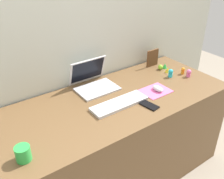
% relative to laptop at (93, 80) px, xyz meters
% --- Properties ---
extents(ground_plane, '(6.00, 6.00, 0.00)m').
position_rel_laptop_xyz_m(ground_plane, '(-0.00, -0.25, -0.79)').
color(ground_plane, gray).
extents(back_wall, '(2.98, 0.05, 1.56)m').
position_rel_laptop_xyz_m(back_wall, '(-0.00, 0.15, -0.01)').
color(back_wall, beige).
rests_on(back_wall, ground_plane).
extents(desk, '(1.78, 0.72, 0.74)m').
position_rel_laptop_xyz_m(desk, '(-0.00, -0.25, -0.42)').
color(desk, brown).
rests_on(desk, ground_plane).
extents(laptop, '(0.30, 0.27, 0.21)m').
position_rel_laptop_xyz_m(laptop, '(0.00, 0.00, 0.00)').
color(laptop, silver).
rests_on(laptop, desk).
extents(keyboard, '(0.41, 0.13, 0.02)m').
position_rel_laptop_xyz_m(keyboard, '(0.01, -0.32, -0.04)').
color(keyboard, silver).
rests_on(keyboard, desk).
extents(mousepad, '(0.21, 0.17, 0.00)m').
position_rel_laptop_xyz_m(mousepad, '(0.34, -0.33, -0.05)').
color(mousepad, pink).
rests_on(mousepad, desk).
extents(mouse, '(0.06, 0.10, 0.03)m').
position_rel_laptop_xyz_m(mouse, '(0.35, -0.33, -0.03)').
color(mouse, silver).
rests_on(mouse, mousepad).
extents(cell_phone, '(0.08, 0.14, 0.01)m').
position_rel_laptop_xyz_m(cell_phone, '(0.16, -0.45, -0.05)').
color(cell_phone, black).
rests_on(cell_phone, desk).
extents(picture_frame, '(0.12, 0.02, 0.15)m').
position_rel_laptop_xyz_m(picture_frame, '(0.63, 0.02, 0.02)').
color(picture_frame, brown).
rests_on(picture_frame, desk).
extents(coffee_mug, '(0.08, 0.08, 0.08)m').
position_rel_laptop_xyz_m(coffee_mug, '(-0.69, -0.44, -0.01)').
color(coffee_mug, green).
rests_on(coffee_mug, desk).
extents(toy_figurine_lime, '(0.04, 0.04, 0.04)m').
position_rel_laptop_xyz_m(toy_figurine_lime, '(0.63, -0.08, -0.03)').
color(toy_figurine_lime, '#8CDB33').
rests_on(toy_figurine_lime, desk).
extents(toy_figurine_pink, '(0.04, 0.04, 0.06)m').
position_rel_laptop_xyz_m(toy_figurine_pink, '(0.72, -0.31, -0.02)').
color(toy_figurine_pink, pink).
rests_on(toy_figurine_pink, desk).
extents(toy_figurine_orange, '(0.03, 0.03, 0.06)m').
position_rel_laptop_xyz_m(toy_figurine_orange, '(0.73, -0.25, -0.02)').
color(toy_figurine_orange, orange).
rests_on(toy_figurine_orange, desk).
extents(toy_figurine_cyan, '(0.04, 0.04, 0.07)m').
position_rel_laptop_xyz_m(toy_figurine_cyan, '(0.60, -0.23, -0.02)').
color(toy_figurine_cyan, '#28B7CC').
rests_on(toy_figurine_cyan, desk).
extents(toy_figurine_green, '(0.04, 0.04, 0.04)m').
position_rel_laptop_xyz_m(toy_figurine_green, '(0.69, -0.08, -0.03)').
color(toy_figurine_green, green).
rests_on(toy_figurine_green, desk).
extents(toy_figurine_yellow, '(0.04, 0.04, 0.04)m').
position_rel_laptop_xyz_m(toy_figurine_yellow, '(0.64, -0.15, -0.03)').
color(toy_figurine_yellow, yellow).
rests_on(toy_figurine_yellow, desk).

